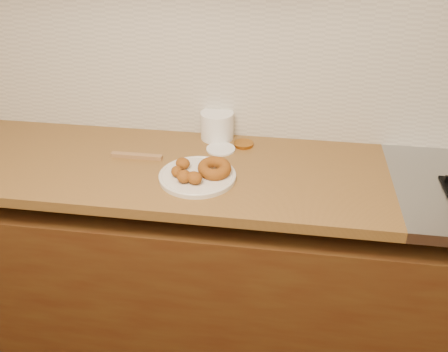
{
  "coord_description": "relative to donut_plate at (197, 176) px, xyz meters",
  "views": [
    {
      "loc": [
        0.11,
        0.17,
        1.79
      ],
      "look_at": [
        -0.1,
        1.58,
        0.93
      ],
      "focal_mm": 38.0,
      "sensor_mm": 36.0,
      "label": 1
    }
  ],
  "objects": [
    {
      "name": "base_cabinet",
      "position": [
        0.2,
        0.09,
        -0.52
      ],
      "size": [
        3.6,
        0.6,
        0.77
      ],
      "primitive_type": "cube",
      "color": "#513514",
      "rests_on": "floor"
    },
    {
      "name": "ring_donut",
      "position": [
        0.06,
        0.02,
        0.03
      ],
      "size": [
        0.16,
        0.17,
        0.06
      ],
      "primitive_type": "torus",
      "rotation": [
        0.1,
        0.0,
        0.42
      ],
      "color": "brown",
      "rests_on": "donut_plate"
    },
    {
      "name": "butcher_block",
      "position": [
        -0.45,
        0.09,
        -0.03
      ],
      "size": [
        2.3,
        0.62,
        0.04
      ],
      "primitive_type": "cube",
      "color": "brown",
      "rests_on": "base_cabinet"
    },
    {
      "name": "wooden_utensil",
      "position": [
        -0.26,
        0.12,
        -0.0
      ],
      "size": [
        0.2,
        0.02,
        0.02
      ],
      "primitive_type": "cube",
      "rotation": [
        0.0,
        0.0,
        -0.0
      ],
      "color": "olive",
      "rests_on": "butcher_block"
    },
    {
      "name": "fried_dough_chunks",
      "position": [
        -0.04,
        -0.03,
        0.03
      ],
      "size": [
        0.14,
        0.17,
        0.04
      ],
      "color": "brown",
      "rests_on": "donut_plate"
    },
    {
      "name": "wall_back",
      "position": [
        0.2,
        0.4,
        0.44
      ],
      "size": [
        4.0,
        0.02,
        2.7
      ],
      "primitive_type": "cube",
      "color": "#B9AD8E",
      "rests_on": "ground"
    },
    {
      "name": "plastic_tub",
      "position": [
        0.02,
        0.34,
        0.05
      ],
      "size": [
        0.18,
        0.18,
        0.11
      ],
      "primitive_type": "cylinder",
      "rotation": [
        0.0,
        0.0,
        -0.4
      ],
      "color": "white",
      "rests_on": "butcher_block"
    },
    {
      "name": "brass_jar_lid",
      "position": [
        0.14,
        0.28,
        -0.0
      ],
      "size": [
        0.09,
        0.09,
        0.01
      ],
      "primitive_type": "cylinder",
      "rotation": [
        0.0,
        0.0,
        0.14
      ],
      "color": "#A86721",
      "rests_on": "butcher_block"
    },
    {
      "name": "donut_plate",
      "position": [
        0.0,
        0.0,
        0.0
      ],
      "size": [
        0.28,
        0.28,
        0.02
      ],
      "primitive_type": "cylinder",
      "color": "silver",
      "rests_on": "butcher_block"
    },
    {
      "name": "tub_lid",
      "position": [
        0.05,
        0.23,
        -0.0
      ],
      "size": [
        0.14,
        0.14,
        0.01
      ],
      "primitive_type": "cylinder",
      "rotation": [
        0.0,
        0.0,
        -0.2
      ],
      "color": "white",
      "rests_on": "butcher_block"
    },
    {
      "name": "backsplash",
      "position": [
        0.2,
        0.38,
        0.29
      ],
      "size": [
        3.6,
        0.02,
        0.6
      ],
      "primitive_type": "cube",
      "color": "beige",
      "rests_on": "wall_back"
    }
  ]
}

